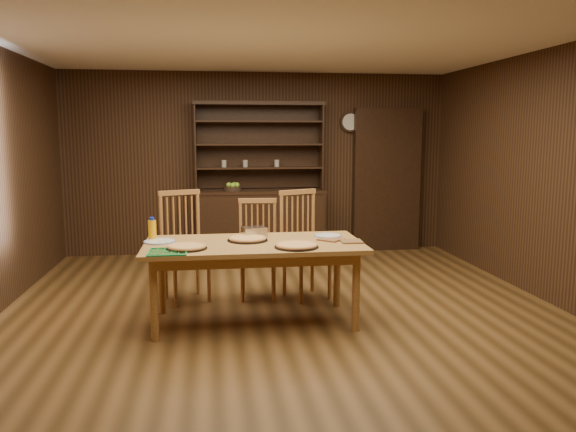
{
  "coord_description": "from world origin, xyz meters",
  "views": [
    {
      "loc": [
        -0.69,
        -5.15,
        1.73
      ],
      "look_at": [
        0.08,
        0.4,
        0.91
      ],
      "focal_mm": 35.0,
      "sensor_mm": 36.0,
      "label": 1
    }
  ],
  "objects": [
    {
      "name": "floor",
      "position": [
        0.0,
        0.0,
        0.0
      ],
      "size": [
        6.0,
        6.0,
        0.0
      ],
      "primitive_type": "plane",
      "color": "brown",
      "rests_on": "ground"
    },
    {
      "name": "room_shell",
      "position": [
        0.0,
        0.0,
        1.58
      ],
      "size": [
        6.0,
        6.0,
        6.0
      ],
      "color": "white",
      "rests_on": "floor"
    },
    {
      "name": "china_hutch",
      "position": [
        -0.0,
        2.75,
        0.6
      ],
      "size": [
        1.84,
        0.52,
        2.17
      ],
      "color": "black",
      "rests_on": "floor"
    },
    {
      "name": "doorway",
      "position": [
        1.9,
        2.9,
        1.05
      ],
      "size": [
        1.0,
        0.18,
        2.1
      ],
      "primitive_type": "cube",
      "color": "black",
      "rests_on": "floor"
    },
    {
      "name": "wall_clock",
      "position": [
        1.35,
        2.96,
        1.9
      ],
      "size": [
        0.3,
        0.05,
        0.3
      ],
      "color": "black",
      "rests_on": "room_shell"
    },
    {
      "name": "dining_table",
      "position": [
        -0.31,
        -0.14,
        0.67
      ],
      "size": [
        1.97,
        0.99,
        0.75
      ],
      "color": "#BB8640",
      "rests_on": "floor"
    },
    {
      "name": "chair_left",
      "position": [
        -0.99,
        0.71,
        0.61
      ],
      "size": [
        0.6,
        0.59,
        1.14
      ],
      "rotation": [
        0.0,
        0.0,
        0.36
      ],
      "color": "#B3743D",
      "rests_on": "floor"
    },
    {
      "name": "chair_center",
      "position": [
        -0.21,
        0.7,
        0.55
      ],
      "size": [
        0.46,
        0.44,
        1.05
      ],
      "rotation": [
        0.0,
        0.0,
        -0.08
      ],
      "color": "#B3743D",
      "rests_on": "floor"
    },
    {
      "name": "chair_right",
      "position": [
        0.27,
        0.64,
        0.61
      ],
      "size": [
        0.6,
        0.59,
        1.14
      ],
      "rotation": [
        0.0,
        0.0,
        0.4
      ],
      "color": "#B3743D",
      "rests_on": "floor"
    },
    {
      "name": "pizza_left",
      "position": [
        -0.91,
        -0.35,
        0.77
      ],
      "size": [
        0.35,
        0.35,
        0.04
      ],
      "color": "black",
      "rests_on": "dining_table"
    },
    {
      "name": "pizza_right",
      "position": [
        0.04,
        -0.42,
        0.77
      ],
      "size": [
        0.39,
        0.39,
        0.04
      ],
      "color": "black",
      "rests_on": "dining_table"
    },
    {
      "name": "pizza_center",
      "position": [
        -0.36,
        -0.05,
        0.77
      ],
      "size": [
        0.37,
        0.37,
        0.04
      ],
      "color": "black",
      "rests_on": "dining_table"
    },
    {
      "name": "cooling_rack",
      "position": [
        -1.06,
        -0.47,
        0.76
      ],
      "size": [
        0.38,
        0.38,
        0.01
      ],
      "primitive_type": null,
      "rotation": [
        0.0,
        0.0,
        -0.24
      ],
      "color": "#0B9B4A",
      "rests_on": "dining_table"
    },
    {
      "name": "plate_left",
      "position": [
        -1.16,
        -0.02,
        0.76
      ],
      "size": [
        0.29,
        0.29,
        0.02
      ],
      "color": "silver",
      "rests_on": "dining_table"
    },
    {
      "name": "plate_right",
      "position": [
        0.42,
        0.06,
        0.76
      ],
      "size": [
        0.26,
        0.26,
        0.02
      ],
      "color": "silver",
      "rests_on": "dining_table"
    },
    {
      "name": "foil_dish",
      "position": [
        -0.28,
        0.18,
        0.79
      ],
      "size": [
        0.25,
        0.21,
        0.09
      ],
      "primitive_type": "cube",
      "rotation": [
        0.0,
        0.0,
        0.23
      ],
      "color": "silver",
      "rests_on": "dining_table"
    },
    {
      "name": "juice_bottle",
      "position": [
        -1.24,
        0.11,
        0.85
      ],
      "size": [
        0.08,
        0.08,
        0.21
      ],
      "color": "#FFA80D",
      "rests_on": "dining_table"
    },
    {
      "name": "pot_holder_a",
      "position": [
        0.57,
        -0.25,
        0.76
      ],
      "size": [
        0.2,
        0.2,
        0.01
      ],
      "primitive_type": "cube",
      "rotation": [
        0.0,
        0.0,
        -0.04
      ],
      "color": "#B41425",
      "rests_on": "dining_table"
    },
    {
      "name": "pot_holder_b",
      "position": [
        0.4,
        -0.13,
        0.76
      ],
      "size": [
        0.27,
        0.27,
        0.01
      ],
      "primitive_type": "cube",
      "rotation": [
        0.0,
        0.0,
        -0.75
      ],
      "color": "#B41425",
      "rests_on": "dining_table"
    },
    {
      "name": "fruit_bowl",
      "position": [
        -0.39,
        2.69,
        0.99
      ],
      "size": [
        0.26,
        0.26,
        0.12
      ],
      "color": "black",
      "rests_on": "china_hutch"
    }
  ]
}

